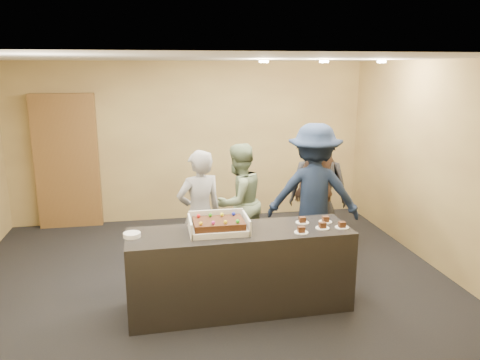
# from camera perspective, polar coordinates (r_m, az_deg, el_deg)

# --- Properties ---
(room) EXTENTS (6.04, 6.00, 2.70)m
(room) POSITION_cam_1_polar(r_m,az_deg,el_deg) (5.62, -4.05, 0.71)
(room) COLOR black
(room) RESTS_ON ground
(serving_counter) EXTENTS (2.42, 0.76, 0.90)m
(serving_counter) POSITION_cam_1_polar(r_m,az_deg,el_deg) (5.19, 0.01, -10.86)
(serving_counter) COLOR black
(serving_counter) RESTS_ON floor
(storage_cabinet) EXTENTS (1.00, 0.15, 2.20)m
(storage_cabinet) POSITION_cam_1_polar(r_m,az_deg,el_deg) (8.12, -20.34, 2.11)
(storage_cabinet) COLOR brown
(storage_cabinet) RESTS_ON floor
(cake_box) EXTENTS (0.62, 0.43, 0.18)m
(cake_box) POSITION_cam_1_polar(r_m,az_deg,el_deg) (5.00, -2.65, -5.78)
(cake_box) COLOR white
(cake_box) RESTS_ON serving_counter
(sheet_cake) EXTENTS (0.53, 0.36, 0.11)m
(sheet_cake) POSITION_cam_1_polar(r_m,az_deg,el_deg) (4.96, -2.63, -5.29)
(sheet_cake) COLOR #391C0D
(sheet_cake) RESTS_ON cake_box
(plate_stack) EXTENTS (0.18, 0.18, 0.04)m
(plate_stack) POSITION_cam_1_polar(r_m,az_deg,el_deg) (4.96, -13.04, -6.53)
(plate_stack) COLOR white
(plate_stack) RESTS_ON serving_counter
(slice_a) EXTENTS (0.15, 0.15, 0.07)m
(slice_a) POSITION_cam_1_polar(r_m,az_deg,el_deg) (5.00, 7.48, -6.13)
(slice_a) COLOR white
(slice_a) RESTS_ON serving_counter
(slice_b) EXTENTS (0.15, 0.15, 0.07)m
(slice_b) POSITION_cam_1_polar(r_m,az_deg,el_deg) (5.30, 7.60, -4.95)
(slice_b) COLOR white
(slice_b) RESTS_ON serving_counter
(slice_c) EXTENTS (0.15, 0.15, 0.07)m
(slice_c) POSITION_cam_1_polar(r_m,az_deg,el_deg) (5.16, 10.02, -5.57)
(slice_c) COLOR white
(slice_c) RESTS_ON serving_counter
(slice_d) EXTENTS (0.15, 0.15, 0.07)m
(slice_d) POSITION_cam_1_polar(r_m,az_deg,el_deg) (5.37, 10.38, -4.83)
(slice_d) COLOR white
(slice_d) RESTS_ON serving_counter
(slice_e) EXTENTS (0.15, 0.15, 0.07)m
(slice_e) POSITION_cam_1_polar(r_m,az_deg,el_deg) (5.22, 12.32, -5.45)
(slice_e) COLOR white
(slice_e) RESTS_ON serving_counter
(person_server_grey) EXTENTS (0.68, 0.55, 1.63)m
(person_server_grey) POSITION_cam_1_polar(r_m,az_deg,el_deg) (5.88, -4.93, -4.15)
(person_server_grey) COLOR #939398
(person_server_grey) RESTS_ON floor
(person_sage_man) EXTENTS (0.99, 0.94, 1.61)m
(person_sage_man) POSITION_cam_1_polar(r_m,az_deg,el_deg) (6.38, -0.17, -2.71)
(person_sage_man) COLOR gray
(person_sage_man) RESTS_ON floor
(person_navy_man) EXTENTS (1.37, 1.01, 1.89)m
(person_navy_man) POSITION_cam_1_polar(r_m,az_deg,el_deg) (6.33, 8.97, -1.71)
(person_navy_man) COLOR #17233C
(person_navy_man) RESTS_ON floor
(person_brown_extra) EXTENTS (1.10, 1.02, 1.81)m
(person_brown_extra) POSITION_cam_1_polar(r_m,az_deg,el_deg) (6.79, 9.40, -1.04)
(person_brown_extra) COLOR brown
(person_brown_extra) RESTS_ON floor
(person_dark_suit) EXTENTS (0.98, 0.79, 1.74)m
(person_dark_suit) POSITION_cam_1_polar(r_m,az_deg,el_deg) (7.01, 9.52, -0.86)
(person_dark_suit) COLOR #242428
(person_dark_suit) RESTS_ON floor
(ceiling_spotlights) EXTENTS (1.72, 0.12, 0.03)m
(ceiling_spotlights) POSITION_cam_1_polar(r_m,az_deg,el_deg) (6.33, 10.21, 14.04)
(ceiling_spotlights) COLOR #FFEAC6
(ceiling_spotlights) RESTS_ON ceiling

